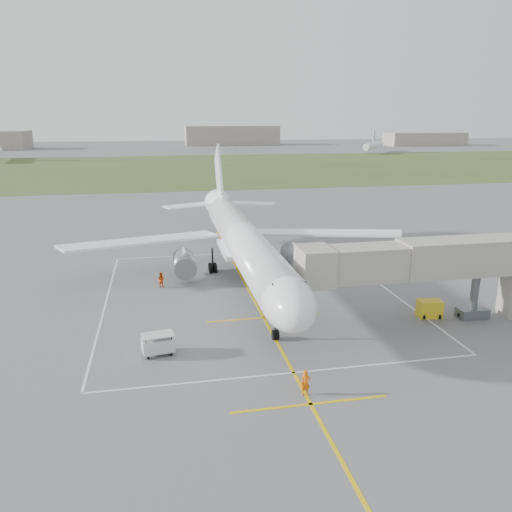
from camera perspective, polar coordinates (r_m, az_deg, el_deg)
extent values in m
plane|color=#5A5A5D|center=(53.44, -1.33, -3.04)|extent=(700.00, 700.00, 0.00)
cube|color=#3F5123|center=(180.95, -8.45, 9.96)|extent=(700.00, 120.00, 0.02)
cube|color=#DCB60C|center=(48.80, -0.33, -4.86)|extent=(0.25, 60.00, 0.01)
cube|color=#DCB60C|center=(32.16, 6.26, -16.47)|extent=(10.00, 0.25, 0.01)
cube|color=#DCB60C|center=(44.24, 0.89, -7.07)|extent=(10.00, 0.25, 0.01)
cube|color=silver|center=(64.80, -3.14, 0.29)|extent=(28.00, 0.20, 0.01)
cube|color=silver|center=(35.47, 4.31, -13.15)|extent=(28.00, 0.20, 0.01)
cube|color=silver|center=(49.30, -16.83, -5.34)|extent=(0.20, 32.00, 0.01)
cube|color=silver|center=(53.91, 14.27, -3.35)|extent=(0.20, 32.00, 0.01)
cylinder|color=white|center=(52.19, -1.36, 1.65)|extent=(3.80, 36.00, 3.80)
ellipsoid|color=white|center=(35.34, 3.61, -5.22)|extent=(3.80, 7.22, 3.80)
cube|color=black|center=(34.17, 4.02, -4.10)|extent=(2.40, 1.60, 0.99)
cone|color=white|center=(71.99, -4.14, 5.80)|extent=(3.80, 6.00, 3.80)
cube|color=white|center=(60.58, 7.51, 2.65)|extent=(17.93, 11.24, 1.23)
cube|color=white|center=(57.56, -12.75, 1.72)|extent=(17.93, 11.24, 1.23)
cube|color=white|center=(55.44, -1.88, 0.83)|extent=(4.20, 8.00, 0.50)
cube|color=white|center=(72.08, -4.28, 9.26)|extent=(0.30, 7.89, 8.65)
cube|color=white|center=(70.31, -4.01, 6.64)|extent=(0.35, 5.00, 1.20)
cube|color=white|center=(72.28, -0.79, 6.04)|extent=(7.85, 5.03, 0.20)
cube|color=white|center=(71.28, -7.49, 5.77)|extent=(7.85, 5.03, 0.20)
cylinder|color=slate|center=(56.53, 4.43, -0.03)|extent=(2.30, 4.20, 2.30)
cube|color=white|center=(56.04, 4.53, 0.68)|extent=(0.25, 2.40, 1.20)
cylinder|color=slate|center=(54.63, -8.22, -0.69)|extent=(2.30, 4.20, 2.30)
cube|color=white|center=(54.12, -8.23, 0.03)|extent=(0.25, 2.40, 1.20)
cylinder|color=black|center=(39.69, 2.25, -7.79)|extent=(0.18, 0.18, 2.60)
cylinder|color=black|center=(40.03, 2.08, -8.99)|extent=(0.28, 0.80, 0.80)
cylinder|color=black|center=(40.08, 2.39, -8.96)|extent=(0.28, 0.80, 0.80)
cylinder|color=black|center=(57.78, 0.74, -0.15)|extent=(0.22, 0.22, 2.80)
cylinder|color=black|center=(57.65, 0.53, -1.14)|extent=(0.32, 0.96, 0.96)
cylinder|color=black|center=(57.76, 1.07, -1.11)|extent=(0.32, 0.96, 0.96)
cylinder|color=black|center=(58.31, 0.39, -0.94)|extent=(0.32, 0.96, 0.96)
cylinder|color=black|center=(58.42, 0.93, -0.91)|extent=(0.32, 0.96, 0.96)
cylinder|color=black|center=(56.92, -4.99, -0.45)|extent=(0.22, 0.22, 2.80)
cylinder|color=black|center=(56.82, -5.21, -1.45)|extent=(0.32, 0.96, 0.96)
cylinder|color=black|center=(56.87, -4.65, -1.42)|extent=(0.32, 0.96, 0.96)
cylinder|color=black|center=(57.48, -5.28, -1.25)|extent=(0.32, 0.96, 0.96)
cylinder|color=black|center=(57.54, -4.73, -1.22)|extent=(0.32, 0.96, 0.96)
cube|color=gray|center=(41.50, 12.45, -0.80)|extent=(11.09, 2.90, 2.80)
cube|color=gray|center=(45.60, 22.57, -0.04)|extent=(11.09, 3.10, 3.00)
cube|color=gray|center=(40.00, 6.73, -1.15)|extent=(2.60, 3.40, 3.00)
cylinder|color=slate|center=(47.47, 23.68, -4.14)|extent=(0.70, 0.70, 4.20)
cube|color=slate|center=(48.01, 23.47, -6.00)|extent=(2.60, 1.40, 0.90)
cylinder|color=black|center=(47.50, 22.45, -6.24)|extent=(0.70, 0.30, 0.70)
cylinder|color=black|center=(48.60, 24.44, -5.98)|extent=(0.70, 0.30, 0.70)
cube|color=gold|center=(46.80, 19.22, -5.70)|extent=(2.17, 1.55, 1.51)
cylinder|color=black|center=(46.24, 18.62, -6.61)|extent=(0.26, 0.47, 0.44)
cylinder|color=black|center=(46.79, 20.23, -6.50)|extent=(0.26, 0.47, 0.44)
cube|color=silver|center=(38.20, -11.13, -9.90)|extent=(2.51, 1.74, 1.02)
cube|color=silver|center=(37.87, -11.20, -8.82)|extent=(2.51, 1.74, 0.07)
cylinder|color=black|center=(37.51, -12.43, -10.16)|extent=(0.07, 0.07, 1.21)
cylinder|color=black|center=(37.75, -9.60, -9.83)|extent=(0.07, 0.07, 1.21)
cylinder|color=black|center=(38.52, -12.66, -9.47)|extent=(0.07, 0.07, 1.21)
cylinder|color=black|center=(38.75, -9.91, -9.16)|extent=(0.07, 0.07, 1.21)
cylinder|color=black|center=(37.91, -12.23, -11.19)|extent=(0.22, 0.39, 0.37)
cylinder|color=black|center=(38.12, -9.70, -10.89)|extent=(0.22, 0.39, 0.37)
cylinder|color=black|center=(38.82, -12.45, -10.54)|extent=(0.22, 0.39, 0.37)
cylinder|color=black|center=(39.02, -9.98, -10.25)|extent=(0.22, 0.39, 0.37)
imported|color=#EF6007|center=(32.65, 5.67, -14.22)|extent=(0.64, 0.45, 1.68)
imported|color=#DB4306|center=(52.72, -10.80, -2.68)|extent=(0.95, 0.87, 1.58)
cube|color=gray|center=(333.68, -2.78, 13.60)|extent=(60.00, 20.00, 12.00)
cube|color=gray|center=(344.29, 18.71, 12.55)|extent=(50.00, 18.00, 8.00)
cylinder|color=white|center=(264.62, 13.28, 12.18)|extent=(21.63, 27.61, 3.20)
cube|color=white|center=(264.43, 13.34, 13.15)|extent=(2.62, 3.39, 5.50)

